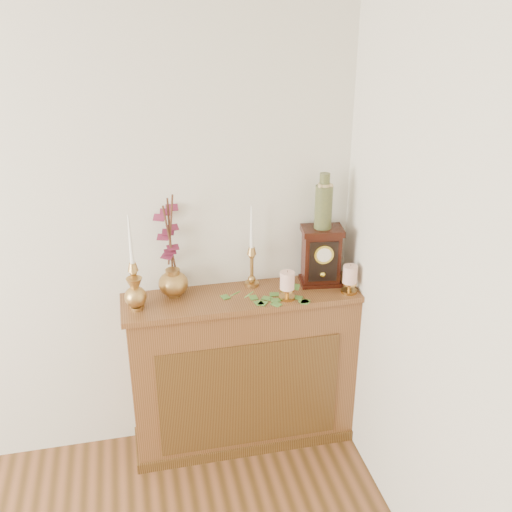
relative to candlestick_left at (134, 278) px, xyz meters
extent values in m
cube|color=brown|center=(0.54, 0.01, -0.64)|extent=(1.20, 0.30, 0.90)
cube|color=brown|center=(0.54, -0.14, -0.68)|extent=(0.96, 0.01, 0.63)
cube|color=brown|center=(0.54, 0.01, -0.17)|extent=(1.24, 0.34, 0.03)
cube|color=brown|center=(0.54, 0.01, -1.06)|extent=(1.23, 0.33, 0.06)
cylinder|color=tan|center=(0.00, 0.00, -0.15)|extent=(0.08, 0.08, 0.02)
sphere|color=tan|center=(0.00, 0.00, -0.12)|extent=(0.04, 0.04, 0.04)
cylinder|color=tan|center=(0.00, 0.00, -0.05)|extent=(0.02, 0.02, 0.14)
sphere|color=tan|center=(0.00, 0.00, 0.03)|extent=(0.04, 0.04, 0.04)
cone|color=tan|center=(0.00, 0.00, 0.06)|extent=(0.05, 0.05, 0.04)
cone|color=white|center=(0.00, 0.00, 0.20)|extent=(0.02, 0.02, 0.25)
cylinder|color=tan|center=(0.61, 0.10, -0.15)|extent=(0.07, 0.07, 0.02)
sphere|color=tan|center=(0.61, 0.10, -0.12)|extent=(0.04, 0.04, 0.04)
cylinder|color=tan|center=(0.61, 0.10, -0.06)|extent=(0.02, 0.02, 0.13)
sphere|color=tan|center=(0.61, 0.10, 0.01)|extent=(0.03, 0.03, 0.03)
cone|color=tan|center=(0.61, 0.10, 0.04)|extent=(0.05, 0.05, 0.04)
cone|color=white|center=(0.61, 0.10, 0.17)|extent=(0.02, 0.02, 0.23)
cylinder|color=tan|center=(0.00, -0.04, -0.15)|extent=(0.05, 0.05, 0.02)
sphere|color=tan|center=(0.00, -0.04, -0.08)|extent=(0.11, 0.11, 0.11)
cone|color=tan|center=(0.00, -0.04, -0.01)|extent=(0.08, 0.08, 0.05)
cylinder|color=tan|center=(0.19, 0.07, -0.15)|extent=(0.07, 0.07, 0.01)
ellipsoid|color=tan|center=(0.19, 0.07, -0.09)|extent=(0.15, 0.15, 0.13)
cylinder|color=tan|center=(0.19, 0.07, -0.02)|extent=(0.07, 0.07, 0.03)
cylinder|color=#472819|center=(0.19, 0.08, 0.16)|extent=(0.06, 0.09, 0.36)
cylinder|color=#472819|center=(0.19, 0.08, 0.18)|extent=(0.02, 0.08, 0.40)
cylinder|color=#472819|center=(0.20, 0.08, 0.20)|extent=(0.04, 0.14, 0.42)
cylinder|color=#B98941|center=(0.75, -0.09, -0.15)|extent=(0.08, 0.08, 0.01)
cylinder|color=#B98941|center=(0.75, -0.09, -0.13)|extent=(0.02, 0.02, 0.04)
cylinder|color=#B98941|center=(0.75, -0.09, -0.10)|extent=(0.08, 0.08, 0.01)
cylinder|color=#F8E1C2|center=(0.75, -0.09, -0.05)|extent=(0.07, 0.07, 0.09)
cylinder|color=#472819|center=(0.75, -0.09, 0.00)|extent=(0.00, 0.00, 0.01)
cylinder|color=#B98941|center=(1.08, -0.09, -0.15)|extent=(0.08, 0.08, 0.01)
cylinder|color=#B98941|center=(1.08, -0.09, -0.13)|extent=(0.02, 0.02, 0.04)
cylinder|color=#B98941|center=(1.08, -0.09, -0.10)|extent=(0.08, 0.08, 0.01)
cylinder|color=#F8E1C2|center=(1.08, -0.09, -0.05)|extent=(0.07, 0.07, 0.09)
cylinder|color=#472819|center=(1.08, -0.09, 0.00)|extent=(0.00, 0.00, 0.01)
cube|color=#42722B|center=(0.79, -0.07, -0.15)|extent=(0.06, 0.05, 0.00)
cube|color=#42722B|center=(0.55, -0.10, -0.15)|extent=(0.06, 0.06, 0.00)
cube|color=#42722B|center=(0.50, -0.12, -0.15)|extent=(0.05, 0.06, 0.00)
cube|color=#42722B|center=(0.73, -0.04, -0.15)|extent=(0.04, 0.05, 0.00)
cube|color=#42722B|center=(0.79, -0.10, -0.15)|extent=(0.06, 0.06, 0.00)
cube|color=#42722B|center=(0.49, 0.00, -0.15)|extent=(0.05, 0.04, 0.00)
cube|color=#42722B|center=(0.51, -0.11, -0.15)|extent=(0.05, 0.04, 0.00)
cube|color=#42722B|center=(0.70, -0.04, -0.15)|extent=(0.05, 0.05, 0.00)
cube|color=#42722B|center=(0.78, -0.10, -0.15)|extent=(0.05, 0.06, 0.00)
cube|color=#42722B|center=(0.60, -0.11, -0.15)|extent=(0.05, 0.05, 0.00)
cube|color=#42722B|center=(0.51, -0.01, -0.15)|extent=(0.06, 0.06, 0.00)
cube|color=#42722B|center=(0.84, -0.09, -0.15)|extent=(0.06, 0.05, 0.00)
cube|color=#42722B|center=(0.49, -0.07, -0.11)|extent=(0.05, 0.04, 0.02)
cube|color=#42722B|center=(0.54, -0.13, -0.09)|extent=(0.05, 0.05, 0.02)
cube|color=#42722B|center=(0.79, -0.08, -0.10)|extent=(0.04, 0.05, 0.02)
cube|color=black|center=(0.97, 0.05, -0.15)|extent=(0.23, 0.17, 0.02)
cube|color=black|center=(0.97, 0.05, -0.01)|extent=(0.20, 0.15, 0.27)
cube|color=black|center=(0.97, 0.05, 0.14)|extent=(0.23, 0.17, 0.03)
cube|color=black|center=(0.96, -0.02, 0.00)|extent=(0.15, 0.03, 0.22)
cylinder|color=gold|center=(0.96, -0.02, 0.04)|extent=(0.10, 0.02, 0.10)
cylinder|color=silver|center=(0.96, -0.02, 0.04)|extent=(0.08, 0.01, 0.08)
sphere|color=gold|center=(0.96, -0.01, -0.08)|extent=(0.03, 0.03, 0.03)
cylinder|color=#193227|center=(0.97, 0.05, 0.27)|extent=(0.09, 0.09, 0.22)
cylinder|color=#193227|center=(0.97, 0.05, 0.41)|extent=(0.05, 0.05, 0.07)
cylinder|color=tan|center=(0.97, 0.05, 0.39)|extent=(0.06, 0.06, 0.02)
camera|label=1|loc=(0.01, -2.67, 1.28)|focal=42.00mm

